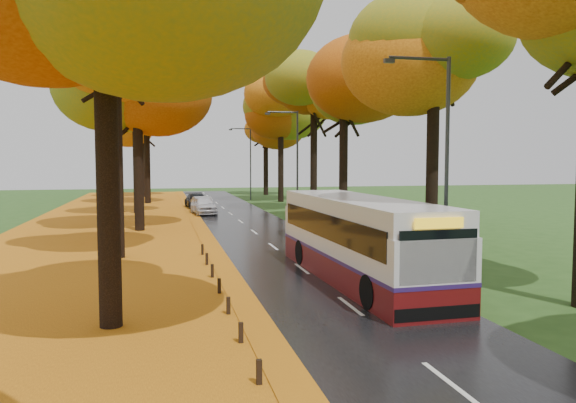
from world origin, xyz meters
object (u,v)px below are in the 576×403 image
object	(u,v)px
bus	(359,237)
car_silver	(203,204)
streetlamp_far	(248,158)
car_white	(204,205)
streetlamp_mid	(294,156)
streetlamp_near	(440,153)
car_dark	(197,200)

from	to	relation	value
bus	car_silver	bearing A→B (deg)	95.42
streetlamp_far	car_white	size ratio (longest dim) A/B	1.88
bus	car_white	world-z (taller)	bus
streetlamp_mid	streetlamp_far	bearing A→B (deg)	90.00
streetlamp_near	streetlamp_far	xyz separation A→B (m)	(0.00, 44.00, 0.00)
streetlamp_mid	car_white	bearing A→B (deg)	135.51
bus	car_silver	world-z (taller)	bus
streetlamp_mid	bus	bearing A→B (deg)	-96.76
streetlamp_near	streetlamp_mid	world-z (taller)	same
streetlamp_mid	car_silver	bearing A→B (deg)	127.66
streetlamp_mid	car_white	world-z (taller)	streetlamp_mid
car_dark	car_silver	bearing A→B (deg)	-92.13
bus	car_dark	xyz separation A→B (m)	(-3.86, 33.17, -0.92)
streetlamp_near	streetlamp_far	size ratio (longest dim) A/B	1.00
car_silver	car_dark	size ratio (longest dim) A/B	0.87
bus	car_white	bearing A→B (deg)	96.06
streetlamp_far	streetlamp_near	bearing A→B (deg)	-90.00
car_dark	streetlamp_far	bearing A→B (deg)	51.27
streetlamp_near	car_white	size ratio (longest dim) A/B	1.88
car_dark	streetlamp_mid	bearing A→B (deg)	-68.37
streetlamp_mid	car_silver	distance (m)	10.71
streetlamp_near	car_white	bearing A→B (deg)	102.35
streetlamp_far	car_white	distance (m)	17.56
streetlamp_mid	car_dark	xyz separation A→B (m)	(-6.30, 12.60, -4.01)
streetlamp_mid	car_dark	bearing A→B (deg)	116.56
streetlamp_near	streetlamp_mid	xyz separation A→B (m)	(0.00, 22.00, 0.00)
car_dark	streetlamp_near	bearing A→B (deg)	-84.61
car_silver	streetlamp_mid	bearing A→B (deg)	-59.15
car_white	car_dark	world-z (taller)	car_white
streetlamp_near	car_silver	world-z (taller)	streetlamp_near
streetlamp_far	bus	xyz separation A→B (m)	(-2.44, -42.57, -3.09)
streetlamp_near	car_dark	xyz separation A→B (m)	(-6.30, 34.60, -4.01)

